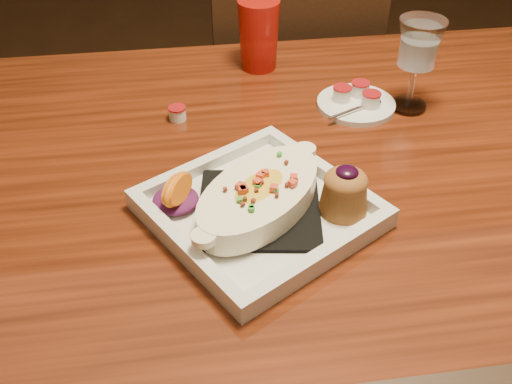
{
  "coord_description": "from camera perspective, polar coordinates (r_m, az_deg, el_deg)",
  "views": [
    {
      "loc": [
        -0.27,
        -0.7,
        1.28
      ],
      "look_at": [
        -0.19,
        -0.08,
        0.77
      ],
      "focal_mm": 40.0,
      "sensor_mm": 36.0,
      "label": 1
    }
  ],
  "objects": [
    {
      "name": "table",
      "position": [
        0.98,
        10.15,
        -1.26
      ],
      "size": [
        1.5,
        0.9,
        0.75
      ],
      "color": "maroon",
      "rests_on": "floor"
    },
    {
      "name": "chair_far",
      "position": [
        1.57,
        3.13,
        9.53
      ],
      "size": [
        0.42,
        0.42,
        0.93
      ],
      "rotation": [
        0.0,
        0.0,
        3.14
      ],
      "color": "black",
      "rests_on": "floor"
    },
    {
      "name": "plate",
      "position": [
        0.78,
        1.01,
        -0.9
      ],
      "size": [
        0.37,
        0.37,
        0.08
      ],
      "rotation": [
        0.0,
        0.0,
        0.54
      ],
      "color": "white",
      "rests_on": "table"
    },
    {
      "name": "goblet",
      "position": [
        1.02,
        15.95,
        13.61
      ],
      "size": [
        0.08,
        0.08,
        0.16
      ],
      "color": "silver",
      "rests_on": "table"
    },
    {
      "name": "saucer",
      "position": [
        1.05,
        9.98,
        8.89
      ],
      "size": [
        0.14,
        0.14,
        0.1
      ],
      "color": "white",
      "rests_on": "table"
    },
    {
      "name": "creamer_loose",
      "position": [
        1.01,
        -7.87,
        7.82
      ],
      "size": [
        0.03,
        0.03,
        0.02
      ],
      "color": "white",
      "rests_on": "table"
    },
    {
      "name": "red_tumbler",
      "position": [
        1.15,
        0.27,
        15.43
      ],
      "size": [
        0.08,
        0.08,
        0.14
      ],
      "primitive_type": "cone",
      "color": "#A6120B",
      "rests_on": "table"
    }
  ]
}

